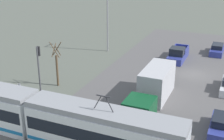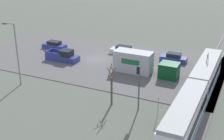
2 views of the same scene
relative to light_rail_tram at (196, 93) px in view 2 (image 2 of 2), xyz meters
The scene contains 13 objects.
ground_plane 20.87m from the light_rail_tram, 117.55° to the right, with size 320.00×320.00×0.00m, color #565B51.
road_surface 20.87m from the light_rail_tram, 117.55° to the right, with size 20.90×41.34×0.08m.
rail_bed 9.77m from the light_rail_tram, behind, with size 75.42×4.40×0.22m.
light_rail_tram is the anchor object (origin of this frame).
box_truck 11.85m from the light_rail_tram, 127.39° to the right, with size 2.47×9.72×3.15m.
pickup_truck 24.03m from the light_rail_tram, 106.34° to the right, with size 2.01×5.61×1.88m.
sedan_car_0 20.78m from the light_rail_tram, 132.60° to the right, with size 1.81×4.75×1.44m.
sedan_car_1 15.32m from the light_rail_tram, 155.65° to the right, with size 1.70×4.27×1.46m.
sedan_car_2 30.27m from the light_rail_tram, 112.16° to the right, with size 1.74×4.45×1.42m.
traffic_light_pole 7.14m from the light_rail_tram, 58.95° to the right, with size 0.28×0.47×5.46m.
street_tree 9.96m from the light_rail_tram, 68.21° to the right, with size 1.20×0.99×5.07m.
street_lamp_near_crossing 23.74m from the light_rail_tram, 80.78° to the right, with size 0.36×1.95×8.60m.
no_parking_sign 5.31m from the light_rail_tram, 39.52° to the right, with size 0.32×0.08×2.53m.
Camera 2 is at (43.47, 23.39, 17.89)m, focal length 50.00 mm.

